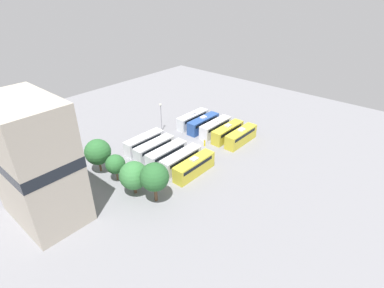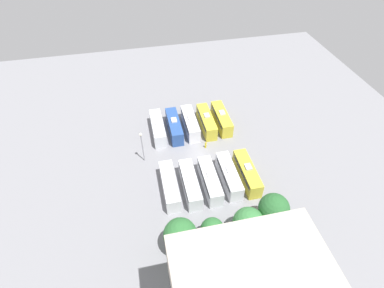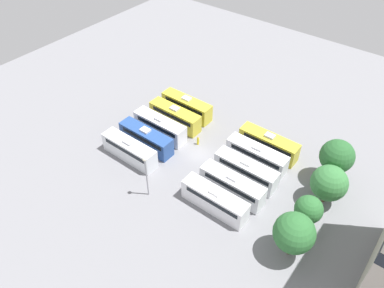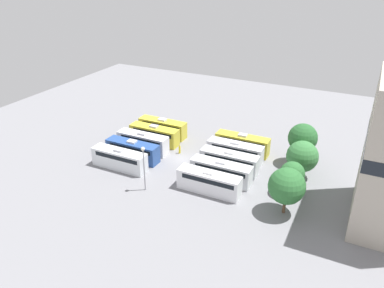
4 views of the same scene
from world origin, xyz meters
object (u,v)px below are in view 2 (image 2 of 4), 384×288
object	(u,v)px
bus_6	(229,175)
bus_3	(174,126)
tree_2	(212,230)
tree_3	(180,235)
light_pole	(142,142)
tree_1	(249,223)
bus_1	(207,121)
bus_4	(158,128)
bus_2	(190,123)
bus_0	(222,118)
worker_person	(206,145)
bus_9	(170,186)
tree_0	(274,209)
bus_8	(190,184)
bus_7	(210,180)
bus_5	(247,173)

from	to	relation	value
bus_6	bus_3	bearing A→B (deg)	-65.33
tree_2	tree_3	distance (m)	5.24
light_pole	tree_1	world-z (taller)	light_pole
bus_1	tree_2	xyz separation A→B (m)	(6.37, 28.21, 1.72)
bus_4	tree_1	distance (m)	30.66
bus_1	bus_2	xyz separation A→B (m)	(3.82, -0.20, 0.00)
bus_0	bus_6	size ratio (longest dim) A/B	1.00
tree_3	worker_person	bearing A→B (deg)	-113.80
bus_9	worker_person	size ratio (longest dim) A/B	5.86
tree_0	tree_3	distance (m)	15.55
bus_2	tree_1	world-z (taller)	tree_1
bus_3	bus_6	bearing A→B (deg)	114.67
bus_1	bus_3	size ratio (longest dim) A/B	1.00
bus_3	worker_person	bearing A→B (deg)	131.36
bus_2	light_pole	bearing A→B (deg)	34.04
bus_3	bus_8	distance (m)	17.14
bus_3	tree_0	xyz separation A→B (m)	(-11.55, 27.49, 3.19)
bus_0	worker_person	bearing A→B (deg)	50.94
bus_2	tree_0	bearing A→B (deg)	105.70
bus_8	light_pole	distance (m)	12.78
bus_8	tree_2	size ratio (longest dim) A/B	1.84
bus_2	worker_person	xyz separation A→B (m)	(-1.98, 6.76, -1.05)
bus_7	bus_9	distance (m)	7.63
bus_5	light_pole	xyz separation A→B (m)	(19.01, -9.35, 3.29)
bus_6	tree_0	bearing A→B (deg)	109.77
worker_person	bus_7	bearing A→B (deg)	79.78
bus_0	light_pole	size ratio (longest dim) A/B	1.34
bus_7	light_pole	world-z (taller)	light_pole
bus_7	worker_person	bearing A→B (deg)	-100.22
bus_4	bus_2	bearing A→B (deg)	-179.32
tree_3	tree_1	bearing A→B (deg)	179.99
bus_0	tree_2	world-z (taller)	tree_2
bus_2	bus_9	xyz separation A→B (m)	(7.56, 16.97, 0.00)
bus_8	bus_4	bearing A→B (deg)	-77.72
bus_9	tree_1	world-z (taller)	tree_1
bus_4	tree_0	bearing A→B (deg)	118.98
bus_1	bus_7	bearing A→B (deg)	77.64
bus_3	bus_5	bearing A→B (deg)	123.89
bus_4	bus_8	size ratio (longest dim) A/B	1.00
bus_1	bus_6	bearing A→B (deg)	90.36
bus_0	bus_3	distance (m)	11.27
bus_3	tree_1	bearing A→B (deg)	103.95
bus_2	tree_0	xyz separation A→B (m)	(-7.80, 27.73, 3.19)
bus_1	bus_8	bearing A→B (deg)	66.24
bus_0	bus_4	world-z (taller)	same
worker_person	bus_0	bearing A→B (deg)	-129.06
bus_5	worker_person	world-z (taller)	bus_5
bus_7	tree_3	world-z (taller)	tree_3
bus_0	bus_6	distance (m)	17.42
bus_5	tree_0	bearing A→B (deg)	91.29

